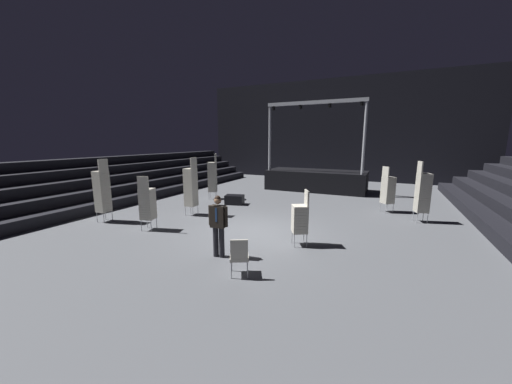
{
  "coord_description": "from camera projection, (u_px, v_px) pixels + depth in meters",
  "views": [
    {
      "loc": [
        4.11,
        -8.55,
        3.17
      ],
      "look_at": [
        0.03,
        0.1,
        1.4
      ],
      "focal_mm": 19.55,
      "sensor_mm": 36.0,
      "label": 1
    }
  ],
  "objects": [
    {
      "name": "equipment_road_case",
      "position": [
        235.0,
        200.0,
        14.05
      ],
      "size": [
        1.02,
        0.8,
        0.47
      ],
      "primitive_type": "cube",
      "rotation": [
        0.0,
        0.0,
        0.25
      ],
      "color": "black",
      "rests_on": "ground_plane"
    },
    {
      "name": "chair_stack_rear_left",
      "position": [
        191.0,
        187.0,
        11.85
      ],
      "size": [
        0.46,
        0.46,
        2.48
      ],
      "rotation": [
        0.0,
        0.0,
        1.62
      ],
      "color": "#B2B5BA",
      "rests_on": "ground_plane"
    },
    {
      "name": "chair_stack_rear_right",
      "position": [
        300.0,
        218.0,
        8.44
      ],
      "size": [
        0.6,
        0.6,
        1.71
      ],
      "rotation": [
        0.0,
        0.0,
        2.08
      ],
      "color": "#B2B5BA",
      "rests_on": "ground_plane"
    },
    {
      "name": "stage_riser",
      "position": [
        316.0,
        179.0,
        18.04
      ],
      "size": [
        6.19,
        2.6,
        5.47
      ],
      "color": "black",
      "rests_on": "ground_plane"
    },
    {
      "name": "chair_stack_mid_right",
      "position": [
        423.0,
        192.0,
        10.81
      ],
      "size": [
        0.55,
        0.55,
        2.39
      ],
      "rotation": [
        0.0,
        0.0,
        5.01
      ],
      "color": "#B2B5BA",
      "rests_on": "ground_plane"
    },
    {
      "name": "chair_stack_mid_centre",
      "position": [
        147.0,
        203.0,
        9.88
      ],
      "size": [
        0.54,
        0.54,
        1.96
      ],
      "rotation": [
        0.0,
        0.0,
        0.27
      ],
      "color": "#B2B5BA",
      "rests_on": "ground_plane"
    },
    {
      "name": "chair_stack_mid_left",
      "position": [
        102.0,
        191.0,
        10.86
      ],
      "size": [
        0.46,
        0.46,
        2.48
      ],
      "rotation": [
        0.0,
        0.0,
        1.61
      ],
      "color": "#B2B5BA",
      "rests_on": "ground_plane"
    },
    {
      "name": "chair_stack_front_left",
      "position": [
        213.0,
        177.0,
        15.2
      ],
      "size": [
        0.58,
        0.58,
        2.48
      ],
      "rotation": [
        0.0,
        0.0,
        1.98
      ],
      "color": "#B2B5BA",
      "rests_on": "ground_plane"
    },
    {
      "name": "arena_end_wall",
      "position": [
        334.0,
        130.0,
        22.52
      ],
      "size": [
        22.0,
        0.3,
        8.0
      ],
      "primitive_type": "cube",
      "color": "black",
      "rests_on": "ground_plane"
    },
    {
      "name": "bleacher_bank_left",
      "position": [
        104.0,
        181.0,
        14.42
      ],
      "size": [
        3.75,
        24.0,
        2.25
      ],
      "rotation": [
        0.0,
        0.0,
        1.57
      ],
      "color": "black",
      "rests_on": "ground_plane"
    },
    {
      "name": "chair_stack_front_right",
      "position": [
        388.0,
        189.0,
        12.39
      ],
      "size": [
        0.62,
        0.62,
        2.05
      ],
      "rotation": [
        0.0,
        0.0,
        5.38
      ],
      "color": "#B2B5BA",
      "rests_on": "ground_plane"
    },
    {
      "name": "ground_plane",
      "position": [
        254.0,
        232.0,
        9.91
      ],
      "size": [
        22.0,
        30.0,
        0.1
      ],
      "primitive_type": "cube",
      "color": "#515459"
    },
    {
      "name": "loose_chair_near_man",
      "position": [
        239.0,
        255.0,
        6.53
      ],
      "size": [
        0.6,
        0.6,
        0.95
      ],
      "rotation": [
        0.0,
        0.0,
        0.5
      ],
      "color": "#B2B5BA",
      "rests_on": "ground_plane"
    },
    {
      "name": "man_with_tie",
      "position": [
        218.0,
        223.0,
        7.55
      ],
      "size": [
        0.57,
        0.27,
        1.73
      ],
      "rotation": [
        0.0,
        0.0,
        3.25
      ],
      "color": "black",
      "rests_on": "ground_plane"
    }
  ]
}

